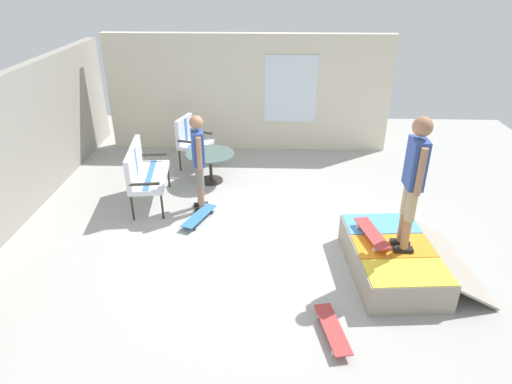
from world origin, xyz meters
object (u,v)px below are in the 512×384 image
at_px(skate_ramp, 394,259).
at_px(person_skater, 414,175).
at_px(patio_table, 210,162).
at_px(patio_bench, 142,170).
at_px(skateboard_by_bench, 199,216).
at_px(skateboard_spare, 333,329).
at_px(skateboard_on_ramp, 372,233).
at_px(person_watching, 198,157).
at_px(patio_chair_near_house, 190,138).

height_order(skate_ramp, person_skater, person_skater).
distance_m(skate_ramp, person_skater, 1.24).
height_order(patio_table, person_skater, person_skater).
distance_m(patio_bench, skateboard_by_bench, 1.28).
relative_size(person_skater, skateboard_spare, 2.12).
bearing_deg(skateboard_on_ramp, skateboard_by_bench, 66.33).
relative_size(skate_ramp, person_watching, 1.10).
distance_m(skate_ramp, patio_chair_near_house, 4.73).
xyz_separation_m(skate_ramp, person_watching, (1.64, 2.80, 0.73)).
height_order(patio_bench, person_skater, person_skater).
bearing_deg(patio_table, person_skater, -134.17).
relative_size(skate_ramp, patio_bench, 1.36).
xyz_separation_m(person_skater, skateboard_by_bench, (1.28, 2.84, -1.37)).
distance_m(patio_table, skateboard_by_bench, 1.51).
relative_size(patio_bench, person_skater, 0.75).
height_order(patio_bench, skateboard_by_bench, patio_bench).
xyz_separation_m(patio_bench, skateboard_on_ramp, (-1.68, -3.50, -0.11)).
xyz_separation_m(patio_bench, skateboard_by_bench, (-0.59, -1.01, -0.53)).
bearing_deg(skateboard_by_bench, patio_chair_near_house, 12.31).
distance_m(patio_chair_near_house, skateboard_spare, 5.17).
bearing_deg(skateboard_spare, skate_ramp, -38.25).
bearing_deg(patio_bench, patio_table, -49.02).
relative_size(patio_chair_near_house, skateboard_by_bench, 1.25).
relative_size(patio_chair_near_house, person_watching, 0.63).
xyz_separation_m(patio_bench, skateboard_spare, (-3.00, -2.86, -0.53)).
bearing_deg(person_watching, patio_chair_near_house, 14.31).
bearing_deg(person_watching, skateboard_spare, -146.36).
xyz_separation_m(person_watching, skateboard_on_ramp, (-1.49, -2.51, -0.43)).
xyz_separation_m(patio_table, person_skater, (-2.75, -2.83, 1.05)).
bearing_deg(patio_chair_near_house, person_skater, -136.14).
distance_m(person_watching, person_skater, 3.36).
bearing_deg(skate_ramp, skateboard_spare, 141.75).
distance_m(patio_bench, patio_chair_near_house, 1.67).
xyz_separation_m(skateboard_by_bench, skateboard_spare, (-2.42, -1.85, 0.00)).
bearing_deg(patio_bench, person_skater, -115.83).
distance_m(patio_bench, person_skater, 4.36).
relative_size(patio_table, person_watching, 0.55).
bearing_deg(person_watching, patio_table, -1.68).
distance_m(skate_ramp, patio_bench, 4.23).
bearing_deg(skate_ramp, skateboard_on_ramp, 63.66).
distance_m(patio_chair_near_house, patio_table, 0.87).
bearing_deg(person_watching, person_skater, -120.40).
height_order(skateboard_by_bench, skateboard_on_ramp, skateboard_on_ramp).
height_order(patio_chair_near_house, skateboard_spare, patio_chair_near_house).
distance_m(person_watching, skateboard_by_bench, 0.94).
distance_m(skateboard_by_bench, skateboard_on_ramp, 2.75).
distance_m(patio_chair_near_house, skateboard_on_ramp, 4.41).
distance_m(patio_bench, skateboard_on_ramp, 3.89).
bearing_deg(skateboard_by_bench, person_watching, 3.18).
bearing_deg(skateboard_spare, person_skater, -40.99).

